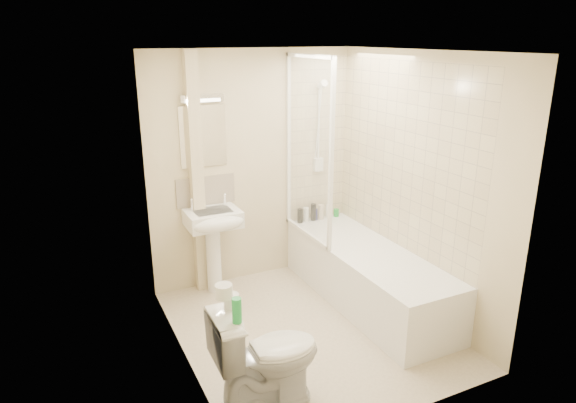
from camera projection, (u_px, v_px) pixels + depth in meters
name	position (u px, v px, depth m)	size (l,w,h in m)	color
floor	(308.00, 329.00, 4.61)	(2.50, 2.50, 0.00)	beige
wall_back	(253.00, 168.00, 5.31)	(2.20, 0.02, 2.40)	beige
wall_left	(179.00, 222.00, 3.78)	(0.02, 2.50, 2.40)	beige
wall_right	(416.00, 186.00, 4.69)	(0.02, 2.50, 2.40)	beige
ceiling	(312.00, 51.00, 3.87)	(2.20, 2.50, 0.02)	white
tile_back	(317.00, 141.00, 5.54)	(0.70, 0.01, 1.75)	beige
tile_right	(403.00, 158.00, 4.79)	(0.01, 2.10, 1.75)	beige
pipe_boxing	(196.00, 177.00, 5.00)	(0.12, 0.12, 2.40)	beige
splashback	(206.00, 191.00, 5.13)	(0.60, 0.01, 0.30)	beige
mirror	(203.00, 136.00, 4.96)	(0.46, 0.01, 0.60)	white
strip_light	(202.00, 98.00, 4.83)	(0.42, 0.07, 0.07)	silver
bathtub	(367.00, 275.00, 5.00)	(0.70, 2.10, 0.55)	white
shower_screen	(308.00, 149.00, 5.01)	(0.04, 0.92, 1.80)	white
shower_fixture	(320.00, 130.00, 5.46)	(0.10, 0.16, 0.99)	white
pedestal_sink	(214.00, 228.00, 5.04)	(0.52, 0.48, 1.00)	white
bottle_black_a	(300.00, 216.00, 5.62)	(0.06, 0.06, 0.16)	black
bottle_white_a	(306.00, 215.00, 5.65)	(0.06, 0.06, 0.16)	white
bottle_black_b	(313.00, 212.00, 5.68)	(0.06, 0.06, 0.19)	black
bottle_blue	(316.00, 214.00, 5.70)	(0.04, 0.04, 0.13)	#131353
bottle_cream	(321.00, 212.00, 5.72)	(0.06, 0.06, 0.17)	beige
bottle_white_b	(328.00, 211.00, 5.76)	(0.05, 0.05, 0.16)	white
bottle_green	(336.00, 213.00, 5.82)	(0.06, 0.06, 0.09)	green
toilet	(266.00, 355.00, 3.58)	(0.77, 0.45, 0.77)	white
toilet_roll_lower	(231.00, 301.00, 3.43)	(0.10, 0.10, 0.10)	white
toilet_roll_upper	(224.00, 291.00, 3.36)	(0.12, 0.12, 0.09)	white
green_bottle	(237.00, 310.00, 3.24)	(0.06, 0.06, 0.17)	green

